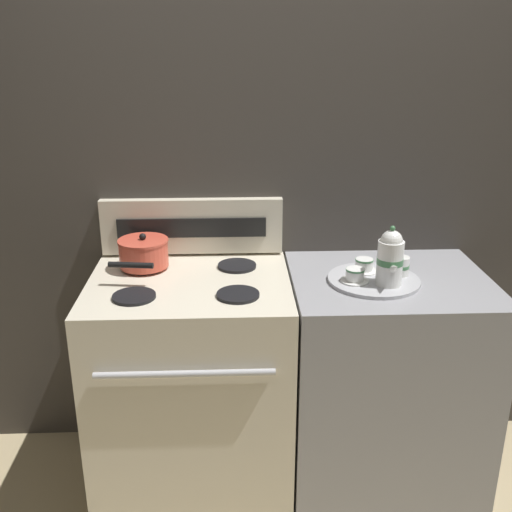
# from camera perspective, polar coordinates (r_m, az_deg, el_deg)

# --- Properties ---
(ground_plane) EXTENTS (6.00, 6.00, 0.00)m
(ground_plane) POSITION_cam_1_polar(r_m,az_deg,el_deg) (2.82, 2.89, -19.83)
(ground_plane) COLOR tan
(wall_back) EXTENTS (6.00, 0.05, 2.20)m
(wall_back) POSITION_cam_1_polar(r_m,az_deg,el_deg) (2.60, 2.62, 4.34)
(wall_back) COLOR #423D38
(wall_back) RESTS_ON ground
(stove) EXTENTS (0.78, 0.68, 0.93)m
(stove) POSITION_cam_1_polar(r_m,az_deg,el_deg) (2.54, -6.01, -12.02)
(stove) COLOR beige
(stove) RESTS_ON ground
(control_panel) EXTENTS (0.77, 0.05, 0.24)m
(control_panel) POSITION_cam_1_polar(r_m,az_deg,el_deg) (2.57, -6.11, 2.84)
(control_panel) COLOR beige
(control_panel) RESTS_ON stove
(side_counter) EXTENTS (0.78, 0.65, 0.92)m
(side_counter) POSITION_cam_1_polar(r_m,az_deg,el_deg) (2.61, 11.97, -11.46)
(side_counter) COLOR #939399
(side_counter) RESTS_ON ground
(saucepan) EXTENTS (0.21, 0.31, 0.14)m
(saucepan) POSITION_cam_1_polar(r_m,az_deg,el_deg) (2.46, -10.67, 0.30)
(saucepan) COLOR #D14C38
(saucepan) RESTS_ON stove
(serving_tray) EXTENTS (0.35, 0.35, 0.01)m
(serving_tray) POSITION_cam_1_polar(r_m,az_deg,el_deg) (2.36, 11.14, -2.25)
(serving_tray) COLOR #B2B2B7
(serving_tray) RESTS_ON side_counter
(teapot) EXTENTS (0.10, 0.16, 0.23)m
(teapot) POSITION_cam_1_polar(r_m,az_deg,el_deg) (2.27, 12.67, -0.17)
(teapot) COLOR white
(teapot) RESTS_ON serving_tray
(teacup_left) EXTENTS (0.11, 0.11, 0.05)m
(teacup_left) POSITION_cam_1_polar(r_m,az_deg,el_deg) (2.40, 10.25, -0.87)
(teacup_left) COLOR white
(teacup_left) RESTS_ON serving_tray
(teacup_right) EXTENTS (0.11, 0.11, 0.05)m
(teacup_right) POSITION_cam_1_polar(r_m,az_deg,el_deg) (2.30, 9.40, -1.81)
(teacup_right) COLOR white
(teacup_right) RESTS_ON serving_tray
(creamer_jug) EXTENTS (0.07, 0.07, 0.07)m
(creamer_jug) POSITION_cam_1_polar(r_m,az_deg,el_deg) (2.39, 13.59, -0.95)
(creamer_jug) COLOR white
(creamer_jug) RESTS_ON serving_tray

